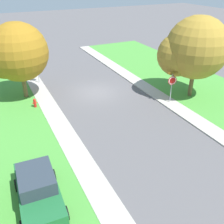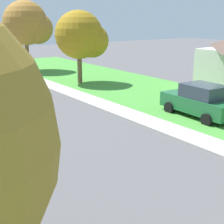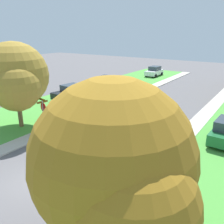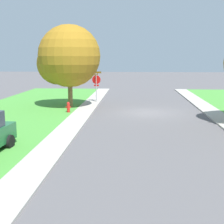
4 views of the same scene
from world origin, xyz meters
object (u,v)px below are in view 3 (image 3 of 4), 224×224
at_px(car_white_driveway_right, 154,71).
at_px(fire_hydrant, 138,209).
at_px(tree_sidewalk_near, 117,169).
at_px(tree_corner_large, 16,78).
at_px(stop_sign_far_corner, 43,110).
at_px(car_silver_near_corner, 105,83).
at_px(car_black_across_road, 70,92).

relative_size(car_white_driveway_right, fire_hydrant, 5.20).
xyz_separation_m(car_white_driveway_right, tree_sidewalk_near, (14.59, -34.67, 3.05)).
relative_size(car_white_driveway_right, tree_corner_large, 0.62).
bearing_deg(stop_sign_far_corner, car_silver_near_corner, 108.45).
bearing_deg(car_black_across_road, tree_sidewalk_near, -42.76).
xyz_separation_m(stop_sign_far_corner, car_silver_near_corner, (-5.03, 15.09, -1.01)).
xyz_separation_m(tree_sidewalk_near, tree_corner_large, (-13.28, 6.09, 0.26)).
relative_size(car_white_driveway_right, tree_sidewalk_near, 0.66).
bearing_deg(car_white_driveway_right, tree_corner_large, -87.37).
bearing_deg(fire_hydrant, car_silver_near_corner, 128.98).
bearing_deg(car_silver_near_corner, tree_sidewalk_near, -53.46).
bearing_deg(tree_corner_large, fire_hydrant, -15.50).
bearing_deg(stop_sign_far_corner, car_black_across_road, 121.50).
relative_size(car_silver_near_corner, fire_hydrant, 5.34).
relative_size(car_silver_near_corner, car_white_driveway_right, 1.03).
distance_m(car_silver_near_corner, fire_hydrant, 24.70).
xyz_separation_m(stop_sign_far_corner, car_white_driveway_right, (-3.50, 27.99, -1.01)).
height_order(car_silver_near_corner, fire_hydrant, car_silver_near_corner).
height_order(tree_corner_large, fire_hydrant, tree_corner_large).
xyz_separation_m(stop_sign_far_corner, car_black_across_road, (-5.08, 8.29, -1.01)).
bearing_deg(car_black_across_road, tree_corner_large, -71.93).
height_order(tree_sidewalk_near, fire_hydrant, tree_sidewalk_near).
bearing_deg(car_white_driveway_right, fire_hydrant, -66.44).
distance_m(stop_sign_far_corner, car_silver_near_corner, 15.94).
bearing_deg(car_white_driveway_right, tree_sidewalk_near, -67.17).
distance_m(car_black_across_road, tree_sidewalk_near, 22.24).
height_order(car_silver_near_corner, tree_corner_large, tree_corner_large).
height_order(stop_sign_far_corner, fire_hydrant, stop_sign_far_corner).
bearing_deg(tree_corner_large, car_white_driveway_right, 92.63).
distance_m(car_white_driveway_right, tree_corner_large, 28.80).
bearing_deg(car_silver_near_corner, stop_sign_far_corner, -71.55).
xyz_separation_m(stop_sign_far_corner, tree_corner_large, (-2.18, -0.58, 2.29)).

